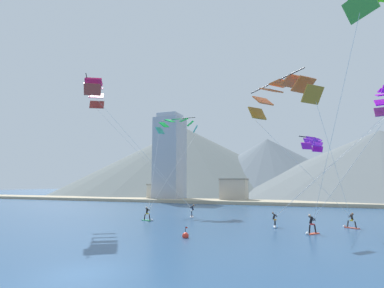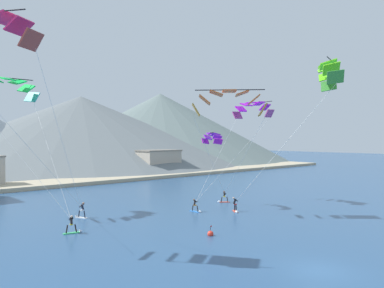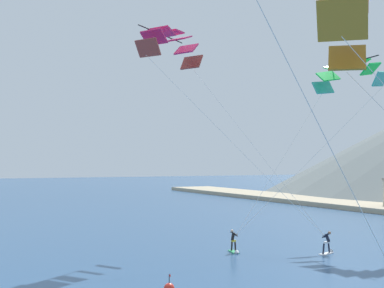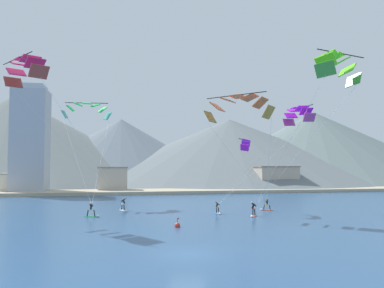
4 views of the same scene
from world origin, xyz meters
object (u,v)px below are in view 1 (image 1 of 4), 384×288
(kitesurfer_mid_center, at_px, (350,224))
(kitesurfer_far_right, at_px, (148,216))
(kitesurfer_far_left, at_px, (275,223))
(kitesurfer_near_trail, at_px, (192,213))
(parafoil_kite_far_right, at_px, (177,124))
(kitesurfer_near_lead, at_px, (311,228))
(parafoil_kite_distant_high_outer, at_px, (313,142))
(race_marker_buoy, at_px, (185,236))
(parafoil_kite_near_trail, at_px, (95,90))
(parafoil_kite_mid_center, at_px, (282,93))

(kitesurfer_mid_center, relative_size, kitesurfer_far_right, 0.92)
(kitesurfer_mid_center, height_order, kitesurfer_far_left, same)
(kitesurfer_near_trail, bearing_deg, parafoil_kite_far_right, 127.84)
(kitesurfer_near_lead, xyz_separation_m, kitesurfer_far_left, (-3.47, 3.07, -0.14))
(kitesurfer_near_lead, height_order, parafoil_kite_far_right, parafoil_kite_far_right)
(kitesurfer_far_left, relative_size, parafoil_kite_distant_high_outer, 0.42)
(kitesurfer_near_trail, relative_size, race_marker_buoy, 1.73)
(kitesurfer_near_lead, distance_m, parafoil_kite_near_trail, 30.71)
(kitesurfer_mid_center, bearing_deg, race_marker_buoy, -140.30)
(parafoil_kite_near_trail, height_order, race_marker_buoy, parafoil_kite_near_trail)
(kitesurfer_far_right, distance_m, parafoil_kite_near_trail, 18.04)
(parafoil_kite_mid_center, bearing_deg, kitesurfer_near_lead, 21.57)
(parafoil_kite_mid_center, distance_m, parafoil_kite_distant_high_outer, 7.29)
(kitesurfer_near_lead, distance_m, kitesurfer_near_trail, 17.73)
(kitesurfer_near_trail, relative_size, parafoil_kite_mid_center, 0.14)
(kitesurfer_mid_center, height_order, parafoil_kite_far_right, parafoil_kite_far_right)
(parafoil_kite_mid_center, distance_m, race_marker_buoy, 15.93)
(kitesurfer_far_right, distance_m, parafoil_kite_distant_high_outer, 21.05)
(kitesurfer_far_right, relative_size, parafoil_kite_far_right, 0.12)
(parafoil_kite_mid_center, bearing_deg, kitesurfer_mid_center, 48.01)
(kitesurfer_mid_center, relative_size, parafoil_kite_near_trail, 0.10)
(kitesurfer_mid_center, distance_m, kitesurfer_far_left, 7.65)
(kitesurfer_far_left, height_order, race_marker_buoy, kitesurfer_far_left)
(kitesurfer_near_trail, distance_m, kitesurfer_far_right, 6.83)
(kitesurfer_far_left, height_order, parafoil_kite_distant_high_outer, parafoil_kite_distant_high_outer)
(kitesurfer_near_trail, bearing_deg, parafoil_kite_distant_high_outer, -16.58)
(kitesurfer_near_trail, height_order, kitesurfer_far_right, kitesurfer_near_trail)
(kitesurfer_mid_center, bearing_deg, parafoil_kite_far_right, 156.15)
(parafoil_kite_near_trail, xyz_separation_m, parafoil_kite_distant_high_outer, (26.65, 3.06, -7.96))
(kitesurfer_far_left, height_order, parafoil_kite_far_right, parafoil_kite_far_right)
(kitesurfer_far_right, distance_m, race_marker_buoy, 12.60)
(kitesurfer_near_trail, xyz_separation_m, kitesurfer_far_right, (-3.47, -5.89, -0.02))
(race_marker_buoy, bearing_deg, kitesurfer_far_right, 133.88)
(parafoil_kite_mid_center, xyz_separation_m, parafoil_kite_far_right, (-18.68, 17.17, 1.56))
(kitesurfer_mid_center, bearing_deg, kitesurfer_near_trail, 169.03)
(kitesurfer_near_trail, bearing_deg, kitesurfer_mid_center, -10.97)
(parafoil_kite_near_trail, relative_size, parafoil_kite_mid_center, 1.28)
(kitesurfer_near_lead, xyz_separation_m, kitesurfer_far_right, (-18.60, 3.36, -0.05))
(parafoil_kite_mid_center, relative_size, parafoil_kite_distant_high_outer, 3.08)
(parafoil_kite_distant_high_outer, relative_size, race_marker_buoy, 4.12)
(kitesurfer_far_right, bearing_deg, parafoil_kite_near_trail, -165.73)
(parafoil_kite_near_trail, bearing_deg, kitesurfer_mid_center, 7.87)
(kitesurfer_near_lead, height_order, kitesurfer_near_trail, kitesurfer_near_lead)
(parafoil_kite_near_trail, distance_m, parafoil_kite_mid_center, 24.39)
(kitesurfer_near_trail, xyz_separation_m, parafoil_kite_near_trail, (-10.85, -7.76, 16.34))
(parafoil_kite_distant_high_outer, bearing_deg, parafoil_kite_mid_center, -116.55)
(parafoil_kite_far_right, bearing_deg, kitesurfer_near_lead, -38.40)
(kitesurfer_far_left, distance_m, parafoil_kite_mid_center, 13.33)
(kitesurfer_near_lead, bearing_deg, parafoil_kite_mid_center, -158.43)
(race_marker_buoy, bearing_deg, kitesurfer_near_lead, 30.07)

